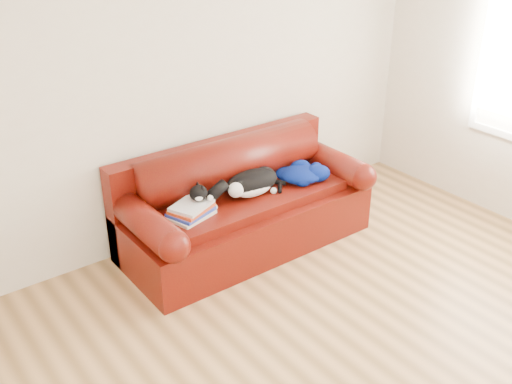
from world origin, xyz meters
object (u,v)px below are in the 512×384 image
at_px(book_stack, 191,210).
at_px(blanket, 303,173).
at_px(sofa_base, 246,220).
at_px(cat, 252,183).

relative_size(book_stack, blanket, 0.82).
distance_m(sofa_base, blanket, 0.64).
relative_size(sofa_base, blanket, 4.48).
bearing_deg(sofa_base, cat, -69.80).
height_order(cat, blanket, cat).
relative_size(sofa_base, book_stack, 5.45).
bearing_deg(book_stack, cat, 1.63).
bearing_deg(book_stack, blanket, -1.08).
xyz_separation_m(sofa_base, book_stack, (-0.57, -0.07, 0.31)).
bearing_deg(blanket, sofa_base, 170.04).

